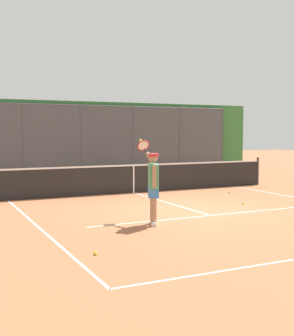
% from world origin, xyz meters
% --- Properties ---
extents(ground_plane, '(60.00, 60.00, 0.00)m').
position_xyz_m(ground_plane, '(0.00, 0.00, 0.00)').
color(ground_plane, '#A8603D').
extents(court_line_markings, '(8.34, 8.54, 0.01)m').
position_xyz_m(court_line_markings, '(0.00, 1.20, 0.00)').
color(court_line_markings, white).
rests_on(court_line_markings, ground).
extents(fence_backdrop, '(18.55, 1.37, 3.46)m').
position_xyz_m(fence_backdrop, '(-0.00, -10.37, 1.72)').
color(fence_backdrop, '#474C51').
rests_on(fence_backdrop, ground).
extents(tennis_net, '(10.71, 0.09, 1.07)m').
position_xyz_m(tennis_net, '(0.00, -3.86, 0.49)').
color(tennis_net, '#2D2D2D').
rests_on(tennis_net, ground).
extents(tennis_player, '(0.49, 1.35, 1.89)m').
position_xyz_m(tennis_player, '(1.76, 1.17, 0.93)').
color(tennis_player, silver).
rests_on(tennis_player, ground).
extents(tennis_ball_near_baseline, '(0.07, 0.07, 0.07)m').
position_xyz_m(tennis_ball_near_baseline, '(3.76, 3.00, 0.03)').
color(tennis_ball_near_baseline, '#CCDB33').
rests_on(tennis_ball_near_baseline, ground).
extents(tennis_ball_near_net, '(0.07, 0.07, 0.07)m').
position_xyz_m(tennis_ball_near_net, '(-2.83, -2.31, 0.03)').
color(tennis_ball_near_net, '#CCDB33').
rests_on(tennis_ball_near_net, ground).
extents(tennis_ball_by_sideline, '(0.07, 0.07, 0.07)m').
position_xyz_m(tennis_ball_by_sideline, '(-1.84, -0.24, 0.03)').
color(tennis_ball_by_sideline, '#C1D138').
rests_on(tennis_ball_by_sideline, ground).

